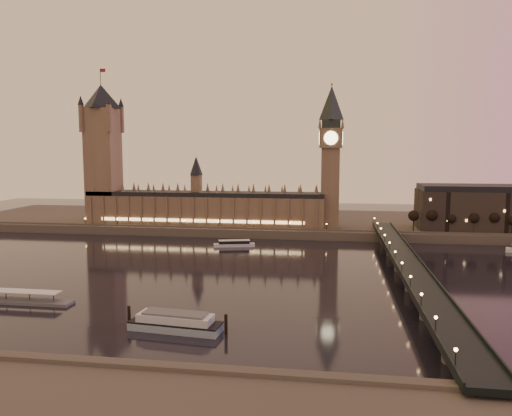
{
  "coord_description": "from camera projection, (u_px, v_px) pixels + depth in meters",
  "views": [
    {
      "loc": [
        54.98,
        -243.89,
        62.73
      ],
      "look_at": [
        12.62,
        35.0,
        29.74
      ],
      "focal_mm": 35.0,
      "sensor_mm": 36.0,
      "label": 1
    }
  ],
  "objects": [
    {
      "name": "bare_tree_3",
      "position": [
        472.0,
        219.0,
        337.81
      ],
      "size": [
        6.71,
        6.71,
        13.64
      ],
      "color": "black",
      "rests_on": "ground"
    },
    {
      "name": "pontoon_pier",
      "position": [
        20.0,
        300.0,
        205.61
      ],
      "size": [
        44.64,
        7.44,
        11.9
      ],
      "color": "#595B5E",
      "rests_on": "ground"
    },
    {
      "name": "ground",
      "position": [
        221.0,
        273.0,
        254.98
      ],
      "size": [
        700.0,
        700.0,
        0.0
      ],
      "primitive_type": "plane",
      "color": "black",
      "rests_on": "ground"
    },
    {
      "name": "bare_tree_2",
      "position": [
        452.0,
        218.0,
        339.74
      ],
      "size": [
        6.71,
        6.71,
        13.64
      ],
      "color": "black",
      "rests_on": "ground"
    },
    {
      "name": "palace_of_westminster",
      "position": [
        204.0,
        204.0,
        377.26
      ],
      "size": [
        180.0,
        26.62,
        52.0
      ],
      "color": "brown",
      "rests_on": "ground"
    },
    {
      "name": "bare_tree_0",
      "position": [
        413.0,
        218.0,
        343.61
      ],
      "size": [
        6.71,
        6.71,
        13.64
      ],
      "color": "black",
      "rests_on": "ground"
    },
    {
      "name": "cruise_boat_a",
      "position": [
        234.0,
        244.0,
        324.76
      ],
      "size": [
        27.26,
        11.97,
        4.26
      ],
      "rotation": [
        0.0,
        0.0,
        0.24
      ],
      "color": "silver",
      "rests_on": "ground"
    },
    {
      "name": "bare_tree_4",
      "position": [
        492.0,
        219.0,
        335.88
      ],
      "size": [
        6.71,
        6.71,
        13.64
      ],
      "color": "black",
      "rests_on": "ground"
    },
    {
      "name": "far_embankment",
      "position": [
        300.0,
        222.0,
        412.19
      ],
      "size": [
        560.0,
        130.0,
        6.0
      ],
      "primitive_type": "cube",
      "color": "#423D35",
      "rests_on": "ground"
    },
    {
      "name": "bare_tree_1",
      "position": [
        432.0,
        218.0,
        341.67
      ],
      "size": [
        6.71,
        6.71,
        13.64
      ],
      "color": "black",
      "rests_on": "ground"
    },
    {
      "name": "victoria_tower",
      "position": [
        103.0,
        146.0,
        384.06
      ],
      "size": [
        31.68,
        31.68,
        118.0
      ],
      "color": "brown",
      "rests_on": "ground"
    },
    {
      "name": "big_ben",
      "position": [
        331.0,
        148.0,
        358.31
      ],
      "size": [
        17.68,
        17.68,
        104.0
      ],
      "color": "brown",
      "rests_on": "ground"
    },
    {
      "name": "moored_barge",
      "position": [
        175.0,
        322.0,
        173.81
      ],
      "size": [
        37.53,
        12.48,
        6.92
      ],
      "rotation": [
        0.0,
        0.0,
        -0.1
      ],
      "color": "#8EA4B5",
      "rests_on": "ground"
    },
    {
      "name": "westminster_bridge",
      "position": [
        407.0,
        269.0,
        240.68
      ],
      "size": [
        13.2,
        260.0,
        15.3
      ],
      "color": "black",
      "rests_on": "ground"
    }
  ]
}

